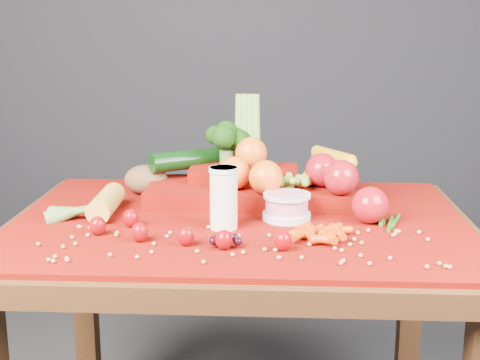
{
  "coord_description": "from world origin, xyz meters",
  "views": [
    {
      "loc": [
        0.08,
        -1.5,
        1.22
      ],
      "look_at": [
        0.0,
        0.02,
        0.85
      ],
      "focal_mm": 50.0,
      "sensor_mm": 36.0,
      "label": 1
    }
  ],
  "objects_px": {
    "table": "(240,261)",
    "yogurt_bowl": "(287,206)",
    "produce_mound": "(264,178)",
    "milk_glass": "(224,196)"
  },
  "relations": [
    {
      "from": "milk_glass",
      "to": "yogurt_bowl",
      "type": "distance_m",
      "value": 0.17
    },
    {
      "from": "produce_mound",
      "to": "milk_glass",
      "type": "bearing_deg",
      "value": -110.69
    },
    {
      "from": "table",
      "to": "produce_mound",
      "type": "relative_size",
      "value": 1.85
    },
    {
      "from": "produce_mound",
      "to": "table",
      "type": "bearing_deg",
      "value": -109.99
    },
    {
      "from": "yogurt_bowl",
      "to": "produce_mound",
      "type": "relative_size",
      "value": 0.19
    },
    {
      "from": "table",
      "to": "produce_mound",
      "type": "distance_m",
      "value": 0.23
    },
    {
      "from": "milk_glass",
      "to": "yogurt_bowl",
      "type": "bearing_deg",
      "value": 28.31
    },
    {
      "from": "table",
      "to": "yogurt_bowl",
      "type": "height_order",
      "value": "yogurt_bowl"
    },
    {
      "from": "table",
      "to": "yogurt_bowl",
      "type": "bearing_deg",
      "value": -0.49
    },
    {
      "from": "table",
      "to": "yogurt_bowl",
      "type": "xyz_separation_m",
      "value": [
        0.11,
        -0.0,
        0.14
      ]
    }
  ]
}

